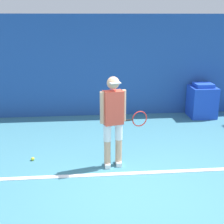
{
  "coord_description": "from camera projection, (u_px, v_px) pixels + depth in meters",
  "views": [
    {
      "loc": [
        -0.71,
        -4.27,
        2.66
      ],
      "look_at": [
        -0.2,
        1.15,
        0.98
      ],
      "focal_mm": 50.0,
      "sensor_mm": 36.0,
      "label": 1
    }
  ],
  "objects": [
    {
      "name": "tennis_ball",
      "position": [
        33.0,
        159.0,
        5.98
      ],
      "size": [
        0.07,
        0.07,
        0.07
      ],
      "color": "#D1E533",
      "rests_on": "ground_plane"
    },
    {
      "name": "tennis_player",
      "position": [
        114.0,
        118.0,
        5.52
      ],
      "size": [
        0.88,
        0.36,
        1.67
      ],
      "rotation": [
        0.0,
        0.0,
        0.26
      ],
      "color": "tan",
      "rests_on": "ground_plane"
    },
    {
      "name": "court_baseline",
      "position": [
        126.0,
        174.0,
        5.47
      ],
      "size": [
        21.6,
        0.1,
        0.01
      ],
      "color": "white",
      "rests_on": "ground_plane"
    },
    {
      "name": "back_wall",
      "position": [
        109.0,
        66.0,
        8.41
      ],
      "size": [
        24.0,
        0.1,
        2.72
      ],
      "color": "#234C99",
      "rests_on": "ground_plane"
    },
    {
      "name": "covered_chair",
      "position": [
        202.0,
        101.0,
        8.49
      ],
      "size": [
        0.69,
        0.66,
        0.93
      ],
      "color": "blue",
      "rests_on": "ground_plane"
    },
    {
      "name": "ground_plane",
      "position": [
        132.0,
        192.0,
        4.91
      ],
      "size": [
        24.0,
        24.0,
        0.0
      ],
      "primitive_type": "plane",
      "color": "teal"
    }
  ]
}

